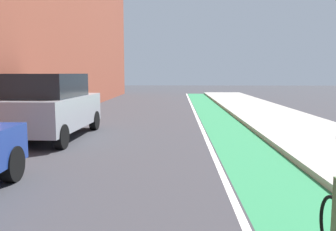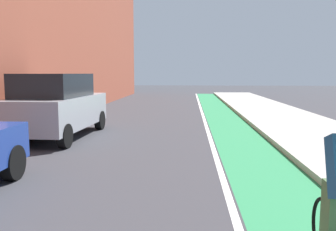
{
  "view_description": "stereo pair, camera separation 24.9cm",
  "coord_description": "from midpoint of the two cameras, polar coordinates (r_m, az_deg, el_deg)",
  "views": [
    {
      "loc": [
        1.16,
        6.36,
        1.99
      ],
      "look_at": [
        0.96,
        13.61,
        1.12
      ],
      "focal_mm": 37.58,
      "sensor_mm": 36.0,
      "label": 1
    },
    {
      "loc": [
        1.41,
        6.37,
        1.99
      ],
      "look_at": [
        0.96,
        13.61,
        1.12
      ],
      "focal_mm": 37.58,
      "sensor_mm": 36.0,
      "label": 2
    }
  ],
  "objects": [
    {
      "name": "sidewalk_right",
      "position": [
        13.86,
        19.14,
        -1.49
      ],
      "size": [
        3.45,
        42.88,
        0.14
      ],
      "primitive_type": "cube",
      "color": "#A8A59E",
      "rests_on": "ground"
    },
    {
      "name": "ground_plane",
      "position": [
        11.32,
        -4.99,
        -3.29
      ],
      "size": [
        94.34,
        94.34,
        0.0
      ],
      "primitive_type": "plane",
      "color": "#38383D"
    },
    {
      "name": "parked_suv_silver",
      "position": [
        11.38,
        -18.96,
        1.58
      ],
      "size": [
        2.08,
        4.38,
        1.98
      ],
      "color": "#9EA0A8",
      "rests_on": "ground"
    },
    {
      "name": "bike_lane_paint",
      "position": [
        13.33,
        8.72,
        -1.81
      ],
      "size": [
        1.6,
        42.88,
        0.0
      ],
      "primitive_type": "cube",
      "color": "#2D8451",
      "rests_on": "ground"
    },
    {
      "name": "lane_divider_stripe",
      "position": [
        13.24,
        4.85,
        -1.8
      ],
      "size": [
        0.12,
        42.88,
        0.0
      ],
      "primitive_type": "cube",
      "color": "white",
      "rests_on": "ground"
    }
  ]
}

